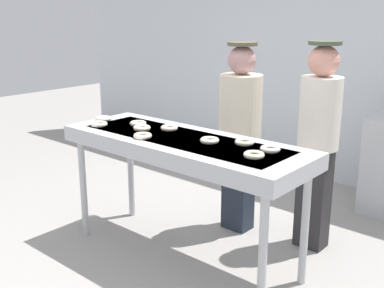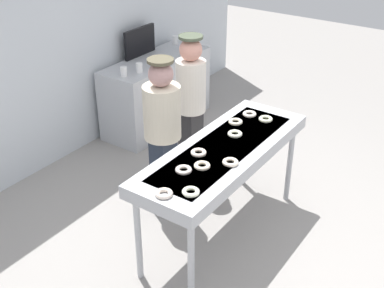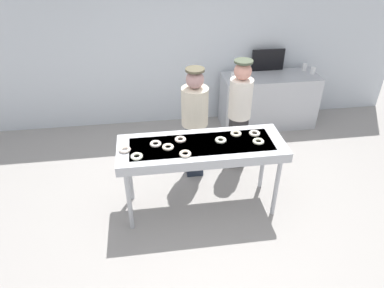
{
  "view_description": "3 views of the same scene",
  "coord_description": "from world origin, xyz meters",
  "px_view_note": "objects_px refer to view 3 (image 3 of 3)",
  "views": [
    {
      "loc": [
        2.27,
        -2.52,
        1.9
      ],
      "look_at": [
        -0.16,
        0.29,
        0.84
      ],
      "focal_mm": 44.11,
      "sensor_mm": 36.0,
      "label": 1
    },
    {
      "loc": [
        -3.31,
        -1.96,
        3.16
      ],
      "look_at": [
        -0.08,
        0.29,
        0.96
      ],
      "focal_mm": 46.32,
      "sensor_mm": 36.0,
      "label": 2
    },
    {
      "loc": [
        -0.6,
        -3.44,
        3.27
      ],
      "look_at": [
        -0.08,
        0.23,
        0.85
      ],
      "focal_mm": 32.9,
      "sensor_mm": 36.0,
      "label": 3
    }
  ],
  "objects_px": {
    "prep_counter": "(268,101)",
    "sugar_donut_0": "(156,144)",
    "sugar_donut_8": "(258,141)",
    "worker_baker": "(240,110)",
    "sugar_donut_5": "(180,139)",
    "paper_cup_1": "(305,67)",
    "sugar_donut_3": "(236,134)",
    "paper_cup_2": "(313,70)",
    "sugar_donut_7": "(125,150)",
    "sugar_donut_9": "(168,147)",
    "sugar_donut_2": "(221,140)",
    "worker_assistant": "(195,117)",
    "paper_cup_0": "(246,77)",
    "sugar_donut_4": "(137,156)",
    "fryer_conveyor": "(201,149)",
    "paper_cup_3": "(233,76)",
    "sugar_donut_6": "(185,154)",
    "sugar_donut_1": "(255,133)",
    "menu_display": "(268,60)"
  },
  "relations": [
    {
      "from": "sugar_donut_0",
      "to": "paper_cup_0",
      "type": "relative_size",
      "value": 1.16
    },
    {
      "from": "worker_assistant",
      "to": "paper_cup_0",
      "type": "distance_m",
      "value": 1.56
    },
    {
      "from": "sugar_donut_2",
      "to": "sugar_donut_7",
      "type": "bearing_deg",
      "value": -177.67
    },
    {
      "from": "worker_baker",
      "to": "paper_cup_2",
      "type": "xyz_separation_m",
      "value": [
        1.6,
        1.16,
        0.05
      ]
    },
    {
      "from": "paper_cup_0",
      "to": "paper_cup_3",
      "type": "relative_size",
      "value": 1.0
    },
    {
      "from": "worker_baker",
      "to": "worker_assistant",
      "type": "xyz_separation_m",
      "value": [
        -0.66,
        -0.13,
        0.01
      ]
    },
    {
      "from": "sugar_donut_4",
      "to": "prep_counter",
      "type": "height_order",
      "value": "sugar_donut_4"
    },
    {
      "from": "fryer_conveyor",
      "to": "sugar_donut_5",
      "type": "xyz_separation_m",
      "value": [
        -0.24,
        0.11,
        0.09
      ]
    },
    {
      "from": "sugar_donut_5",
      "to": "prep_counter",
      "type": "height_order",
      "value": "sugar_donut_5"
    },
    {
      "from": "sugar_donut_1",
      "to": "sugar_donut_9",
      "type": "xyz_separation_m",
      "value": [
        -1.09,
        -0.16,
        0.0
      ]
    },
    {
      "from": "worker_baker",
      "to": "paper_cup_3",
      "type": "height_order",
      "value": "worker_baker"
    },
    {
      "from": "sugar_donut_0",
      "to": "paper_cup_1",
      "type": "distance_m",
      "value": 3.47
    },
    {
      "from": "sugar_donut_9",
      "to": "worker_baker",
      "type": "height_order",
      "value": "worker_baker"
    },
    {
      "from": "sugar_donut_1",
      "to": "menu_display",
      "type": "relative_size",
      "value": 0.24
    },
    {
      "from": "sugar_donut_4",
      "to": "menu_display",
      "type": "relative_size",
      "value": 0.24
    },
    {
      "from": "sugar_donut_4",
      "to": "paper_cup_2",
      "type": "relative_size",
      "value": 1.16
    },
    {
      "from": "sugar_donut_9",
      "to": "paper_cup_2",
      "type": "relative_size",
      "value": 1.16
    },
    {
      "from": "sugar_donut_8",
      "to": "prep_counter",
      "type": "height_order",
      "value": "sugar_donut_8"
    },
    {
      "from": "fryer_conveyor",
      "to": "sugar_donut_9",
      "type": "bearing_deg",
      "value": -175.06
    },
    {
      "from": "sugar_donut_2",
      "to": "sugar_donut_8",
      "type": "distance_m",
      "value": 0.45
    },
    {
      "from": "sugar_donut_7",
      "to": "worker_baker",
      "type": "height_order",
      "value": "worker_baker"
    },
    {
      "from": "fryer_conveyor",
      "to": "sugar_donut_6",
      "type": "relative_size",
      "value": 14.59
    },
    {
      "from": "prep_counter",
      "to": "paper_cup_0",
      "type": "xyz_separation_m",
      "value": [
        -0.49,
        -0.13,
        0.53
      ]
    },
    {
      "from": "sugar_donut_4",
      "to": "sugar_donut_8",
      "type": "distance_m",
      "value": 1.45
    },
    {
      "from": "sugar_donut_5",
      "to": "sugar_donut_8",
      "type": "height_order",
      "value": "same"
    },
    {
      "from": "sugar_donut_4",
      "to": "menu_display",
      "type": "distance_m",
      "value": 3.36
    },
    {
      "from": "fryer_conveyor",
      "to": "menu_display",
      "type": "bearing_deg",
      "value": 55.75
    },
    {
      "from": "worker_assistant",
      "to": "paper_cup_3",
      "type": "xyz_separation_m",
      "value": [
        0.83,
        1.23,
        0.04
      ]
    },
    {
      "from": "worker_baker",
      "to": "paper_cup_2",
      "type": "relative_size",
      "value": 14.26
    },
    {
      "from": "sugar_donut_4",
      "to": "worker_assistant",
      "type": "bearing_deg",
      "value": 48.34
    },
    {
      "from": "sugar_donut_9",
      "to": "paper_cup_1",
      "type": "xyz_separation_m",
      "value": [
        2.61,
        2.21,
        0.0
      ]
    },
    {
      "from": "sugar_donut_8",
      "to": "worker_baker",
      "type": "relative_size",
      "value": 0.08
    },
    {
      "from": "sugar_donut_7",
      "to": "sugar_donut_5",
      "type": "bearing_deg",
      "value": 11.13
    },
    {
      "from": "sugar_donut_4",
      "to": "sugar_donut_9",
      "type": "distance_m",
      "value": 0.39
    },
    {
      "from": "prep_counter",
      "to": "sugar_donut_1",
      "type": "bearing_deg",
      "value": -114.59
    },
    {
      "from": "prep_counter",
      "to": "sugar_donut_0",
      "type": "bearing_deg",
      "value": -136.95
    },
    {
      "from": "sugar_donut_3",
      "to": "paper_cup_2",
      "type": "distance_m",
      "value": 2.6
    },
    {
      "from": "sugar_donut_4",
      "to": "worker_assistant",
      "type": "height_order",
      "value": "worker_assistant"
    },
    {
      "from": "fryer_conveyor",
      "to": "sugar_donut_8",
      "type": "distance_m",
      "value": 0.69
    },
    {
      "from": "paper_cup_0",
      "to": "sugar_donut_7",
      "type": "bearing_deg",
      "value": -135.94
    },
    {
      "from": "sugar_donut_6",
      "to": "prep_counter",
      "type": "distance_m",
      "value": 2.87
    },
    {
      "from": "sugar_donut_7",
      "to": "worker_assistant",
      "type": "distance_m",
      "value": 1.18
    },
    {
      "from": "sugar_donut_2",
      "to": "sugar_donut_9",
      "type": "distance_m",
      "value": 0.64
    },
    {
      "from": "sugar_donut_1",
      "to": "sugar_donut_5",
      "type": "xyz_separation_m",
      "value": [
        -0.92,
        -0.01,
        0.0
      ]
    },
    {
      "from": "sugar_donut_0",
      "to": "paper_cup_1",
      "type": "xyz_separation_m",
      "value": [
        2.75,
        2.12,
        0.0
      ]
    },
    {
      "from": "fryer_conveyor",
      "to": "paper_cup_3",
      "type": "bearing_deg",
      "value": 66.39
    },
    {
      "from": "worker_assistant",
      "to": "sugar_donut_9",
      "type": "bearing_deg",
      "value": 76.75
    },
    {
      "from": "sugar_donut_1",
      "to": "sugar_donut_8",
      "type": "xyz_separation_m",
      "value": [
        -0.01,
        -0.19,
        0.0
      ]
    },
    {
      "from": "paper_cup_1",
      "to": "sugar_donut_3",
      "type": "bearing_deg",
      "value": -130.81
    },
    {
      "from": "sugar_donut_2",
      "to": "sugar_donut_5",
      "type": "relative_size",
      "value": 1.0
    }
  ]
}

